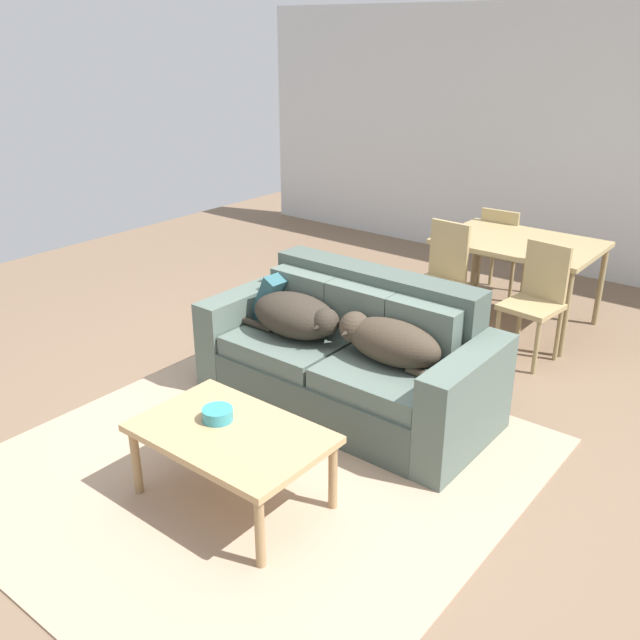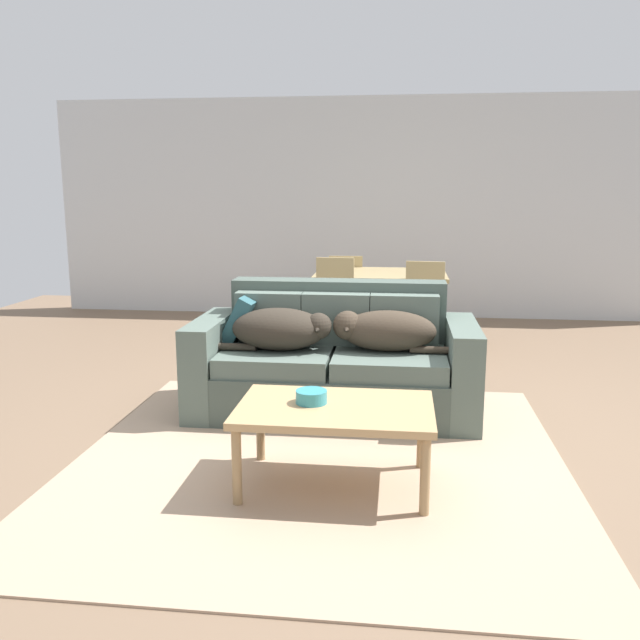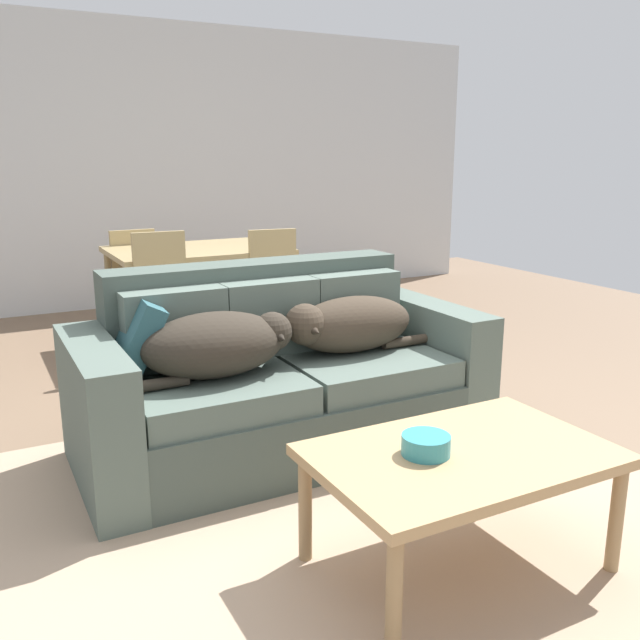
# 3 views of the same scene
# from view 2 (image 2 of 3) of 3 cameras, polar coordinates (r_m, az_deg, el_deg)

# --- Properties ---
(ground_plane) EXTENTS (10.00, 10.00, 0.00)m
(ground_plane) POSITION_cam_2_polar(r_m,az_deg,el_deg) (4.73, 1.71, -8.47)
(ground_plane) COLOR brown
(back_partition) EXTENTS (8.00, 0.12, 2.70)m
(back_partition) POSITION_cam_2_polar(r_m,az_deg,el_deg) (8.45, 4.25, 9.51)
(back_partition) COLOR silver
(back_partition) RESTS_ON ground
(area_rug) EXTENTS (2.88, 2.98, 0.01)m
(area_rug) POSITION_cam_2_polar(r_m,az_deg,el_deg) (4.04, -0.09, -11.93)
(area_rug) COLOR tan
(area_rug) RESTS_ON ground
(couch) EXTENTS (2.01, 0.93, 0.92)m
(couch) POSITION_cam_2_polar(r_m,az_deg,el_deg) (4.82, 1.27, -3.71)
(couch) COLOR #424F47
(couch) RESTS_ON ground
(dog_on_left_cushion) EXTENTS (0.82, 0.39, 0.30)m
(dog_on_left_cushion) POSITION_cam_2_polar(r_m,az_deg,el_deg) (4.66, -3.29, -0.77)
(dog_on_left_cushion) COLOR #2F2820
(dog_on_left_cushion) RESTS_ON couch
(dog_on_right_cushion) EXTENTS (0.84, 0.33, 0.29)m
(dog_on_right_cushion) POSITION_cam_2_polar(r_m,az_deg,el_deg) (4.65, 5.43, -0.89)
(dog_on_right_cushion) COLOR #3C3126
(dog_on_right_cushion) RESTS_ON couch
(throw_pillow_by_left_arm) EXTENTS (0.28, 0.39, 0.38)m
(throw_pillow_by_left_arm) POSITION_cam_2_polar(r_m,az_deg,el_deg) (4.92, -6.73, 0.02)
(throw_pillow_by_left_arm) COLOR #295158
(throw_pillow_by_left_arm) RESTS_ON couch
(coffee_table) EXTENTS (1.04, 0.68, 0.46)m
(coffee_table) POSITION_cam_2_polar(r_m,az_deg,el_deg) (3.58, 1.31, -8.12)
(coffee_table) COLOR tan
(coffee_table) RESTS_ON ground
(bowl_on_coffee_table) EXTENTS (0.17, 0.17, 0.07)m
(bowl_on_coffee_table) POSITION_cam_2_polar(r_m,az_deg,el_deg) (3.60, -0.74, -6.59)
(bowl_on_coffee_table) COLOR teal
(bowl_on_coffee_table) RESTS_ON coffee_table
(dining_table) EXTENTS (1.31, 0.93, 0.76)m
(dining_table) POSITION_cam_2_polar(r_m,az_deg,el_deg) (6.79, 5.23, 3.51)
(dining_table) COLOR tan
(dining_table) RESTS_ON ground
(dining_chair_near_left) EXTENTS (0.42, 0.42, 0.95)m
(dining_chair_near_left) POSITION_cam_2_polar(r_m,az_deg,el_deg) (6.27, 1.15, 1.36)
(dining_chair_near_left) COLOR tan
(dining_chair_near_left) RESTS_ON ground
(dining_chair_near_right) EXTENTS (0.44, 0.44, 0.93)m
(dining_chair_near_right) POSITION_cam_2_polar(r_m,az_deg,el_deg) (6.24, 8.86, 1.13)
(dining_chair_near_right) COLOR tan
(dining_chair_near_right) RESTS_ON ground
(dining_chair_far_left) EXTENTS (0.42, 0.42, 0.88)m
(dining_chair_far_left) POSITION_cam_2_polar(r_m,az_deg,el_deg) (7.38, 2.23, 2.58)
(dining_chair_far_left) COLOR tan
(dining_chair_far_left) RESTS_ON ground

